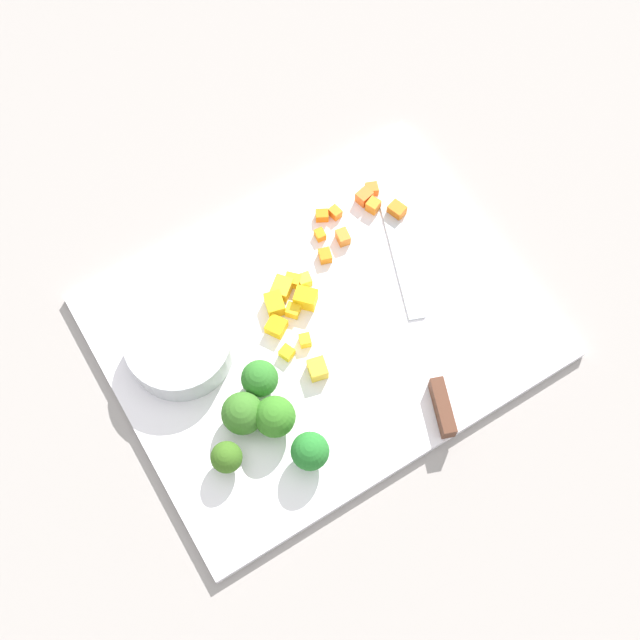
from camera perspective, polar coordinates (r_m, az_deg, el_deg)
name	(u,v)px	position (r m, az deg, el deg)	size (l,w,h in m)	color
ground_plane	(320,328)	(0.86, 0.00, -0.58)	(4.00, 4.00, 0.00)	gray
cutting_board	(320,326)	(0.85, 0.00, -0.43)	(0.44, 0.34, 0.01)	white
prep_bowl	(180,346)	(0.83, -9.86, -1.80)	(0.11, 0.11, 0.04)	#BABEC2
chef_knife	(428,355)	(0.84, 7.63, -2.45)	(0.11, 0.26, 0.02)	silver
carrot_dice_0	(397,210)	(0.91, 5.44, 7.72)	(0.02, 0.01, 0.01)	orange
carrot_dice_1	(320,235)	(0.89, 0.00, 6.04)	(0.01, 0.01, 0.01)	orange
carrot_dice_2	(372,189)	(0.92, 3.67, 9.20)	(0.01, 0.01, 0.01)	orange
carrot_dice_3	(335,213)	(0.90, 1.08, 7.58)	(0.01, 0.01, 0.01)	orange
carrot_dice_4	(322,216)	(0.90, 0.14, 7.38)	(0.01, 0.01, 0.01)	orange
carrot_dice_5	(325,256)	(0.88, 0.36, 4.56)	(0.01, 0.01, 0.01)	orange
carrot_dice_6	(364,197)	(0.91, 3.14, 8.68)	(0.02, 0.01, 0.01)	orange
carrot_dice_7	(343,237)	(0.89, 1.62, 5.87)	(0.01, 0.02, 0.01)	orange
carrot_dice_8	(373,206)	(0.91, 3.77, 8.06)	(0.01, 0.01, 0.01)	orange
pepper_dice_0	(318,369)	(0.82, -0.17, -3.48)	(0.02, 0.02, 0.02)	yellow
pepper_dice_1	(287,353)	(0.83, -2.35, -2.31)	(0.01, 0.01, 0.01)	yellow
pepper_dice_2	(293,310)	(0.85, -1.92, 0.68)	(0.01, 0.01, 0.01)	yellow
pepper_dice_3	(305,299)	(0.85, -1.09, 1.50)	(0.02, 0.02, 0.02)	yellow
pepper_dice_4	(282,288)	(0.86, -2.71, 2.26)	(0.02, 0.02, 0.02)	yellow
pepper_dice_5	(276,327)	(0.84, -3.10, -0.47)	(0.02, 0.02, 0.01)	yellow
pepper_dice_6	(275,304)	(0.85, -3.22, 1.12)	(0.02, 0.02, 0.02)	yellow
pepper_dice_7	(305,280)	(0.86, -1.09, 2.83)	(0.01, 0.01, 0.01)	yellow
pepper_dice_8	(292,281)	(0.86, -2.00, 2.76)	(0.02, 0.01, 0.01)	yellow
pepper_dice_9	(305,340)	(0.83, -1.06, -1.45)	(0.01, 0.01, 0.01)	yellow
broccoli_floret_0	(227,457)	(0.79, -6.60, -9.60)	(0.03, 0.03, 0.04)	#8FAC6A
broccoli_floret_1	(260,379)	(0.81, -4.27, -4.15)	(0.04, 0.04, 0.04)	#7FB961
broccoli_floret_2	(243,413)	(0.79, -5.47, -6.58)	(0.04, 0.04, 0.04)	#91B466
broccoli_floret_3	(310,451)	(0.78, -0.71, -9.25)	(0.04, 0.04, 0.04)	#8FB36C
broccoli_floret_4	(275,417)	(0.79, -3.20, -6.84)	(0.04, 0.04, 0.05)	#95B76C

